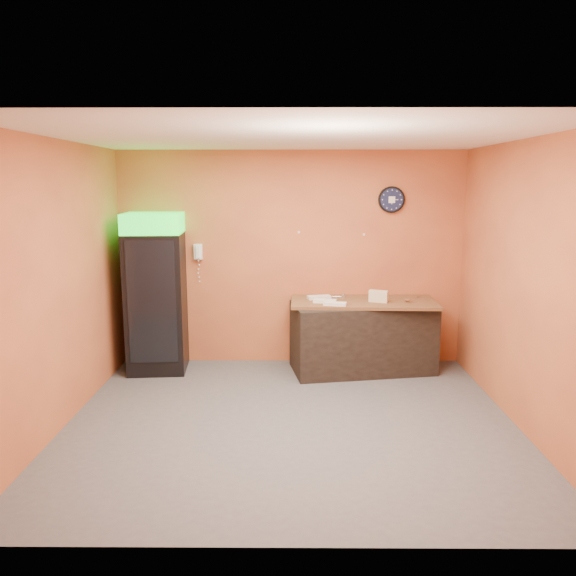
{
  "coord_description": "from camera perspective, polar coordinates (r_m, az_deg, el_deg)",
  "views": [
    {
      "loc": [
        0.01,
        -5.33,
        2.37
      ],
      "look_at": [
        -0.03,
        0.6,
        1.27
      ],
      "focal_mm": 35.0,
      "sensor_mm": 36.0,
      "label": 1
    }
  ],
  "objects": [
    {
      "name": "sub_roll_stack",
      "position": [
        7.07,
        9.18,
        -0.84
      ],
      "size": [
        0.25,
        0.16,
        0.15
      ],
      "rotation": [
        0.0,
        0.0,
        -0.39
      ],
      "color": "beige",
      "rests_on": "butcher_paper"
    },
    {
      "name": "ceiling",
      "position": [
        5.35,
        0.33,
        15.13
      ],
      "size": [
        4.5,
        4.0,
        0.02
      ],
      "primitive_type": "cube",
      "color": "white",
      "rests_on": "back_wall"
    },
    {
      "name": "wrapped_sandwich_mid",
      "position": [
        6.82,
        4.8,
        -1.61
      ],
      "size": [
        0.29,
        0.16,
        0.04
      ],
      "primitive_type": "cube",
      "rotation": [
        0.0,
        0.0,
        -0.21
      ],
      "color": "silver",
      "rests_on": "butcher_paper"
    },
    {
      "name": "floor",
      "position": [
        5.84,
        0.3,
        -13.43
      ],
      "size": [
        4.5,
        4.5,
        0.0
      ],
      "primitive_type": "plane",
      "color": "#47474C",
      "rests_on": "ground"
    },
    {
      "name": "wall_phone",
      "position": [
        7.43,
        -9.11,
        3.67
      ],
      "size": [
        0.11,
        0.1,
        0.2
      ],
      "color": "white",
      "rests_on": "back_wall"
    },
    {
      "name": "prep_counter",
      "position": [
        7.26,
        7.57,
        -4.97
      ],
      "size": [
        1.87,
        1.07,
        0.88
      ],
      "primitive_type": "cube",
      "rotation": [
        0.0,
        0.0,
        0.17
      ],
      "color": "black",
      "rests_on": "floor"
    },
    {
      "name": "right_wall",
      "position": [
        5.87,
        22.86,
        0.18
      ],
      "size": [
        0.02,
        4.0,
        2.8
      ],
      "primitive_type": "cube",
      "color": "#C66938",
      "rests_on": "floor"
    },
    {
      "name": "back_wall",
      "position": [
        7.4,
        0.33,
        3.0
      ],
      "size": [
        4.5,
        0.02,
        2.8
      ],
      "primitive_type": "cube",
      "color": "#C66938",
      "rests_on": "floor"
    },
    {
      "name": "wrapped_sandwich_left",
      "position": [
        6.97,
        3.77,
        -1.33
      ],
      "size": [
        0.3,
        0.16,
        0.04
      ],
      "primitive_type": "cube",
      "rotation": [
        0.0,
        0.0,
        -0.17
      ],
      "color": "silver",
      "rests_on": "butcher_paper"
    },
    {
      "name": "wrapped_sandwich_right",
      "position": [
        7.19,
        3.18,
        -0.95
      ],
      "size": [
        0.31,
        0.18,
        0.04
      ],
      "primitive_type": "cube",
      "rotation": [
        0.0,
        0.0,
        0.24
      ],
      "color": "silver",
      "rests_on": "butcher_paper"
    },
    {
      "name": "kitchen_tool",
      "position": [
        7.31,
        5.63,
        -0.75
      ],
      "size": [
        0.06,
        0.06,
        0.06
      ],
      "primitive_type": "cylinder",
      "color": "silver",
      "rests_on": "butcher_paper"
    },
    {
      "name": "left_wall",
      "position": [
        5.87,
        -22.22,
        0.23
      ],
      "size": [
        0.02,
        4.0,
        2.8
      ],
      "primitive_type": "cube",
      "color": "#C66938",
      "rests_on": "floor"
    },
    {
      "name": "wall_clock",
      "position": [
        7.42,
        10.47,
        8.82
      ],
      "size": [
        0.34,
        0.06,
        0.34
      ],
      "color": "black",
      "rests_on": "back_wall"
    },
    {
      "name": "beverage_cooler",
      "position": [
        7.28,
        -13.33,
        -0.72
      ],
      "size": [
        0.76,
        0.77,
        2.02
      ],
      "rotation": [
        0.0,
        0.0,
        0.08
      ],
      "color": "black",
      "rests_on": "floor"
    },
    {
      "name": "butcher_paper",
      "position": [
        7.16,
        7.66,
        -1.42
      ],
      "size": [
        1.84,
        0.85,
        0.04
      ],
      "primitive_type": "cube",
      "rotation": [
        0.0,
        0.0,
        -0.02
      ],
      "color": "brown",
      "rests_on": "prep_counter"
    }
  ]
}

